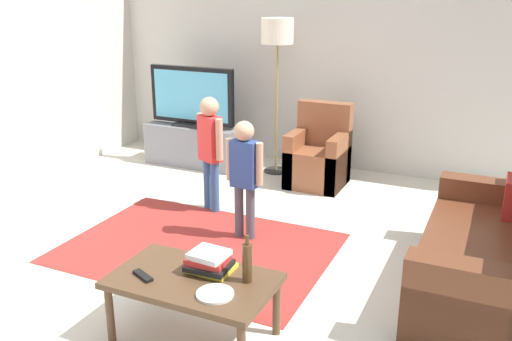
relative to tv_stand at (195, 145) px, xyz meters
The scene contains 15 objects.
ground 2.82m from the tv_stand, 54.88° to the right, with size 7.80×7.80×0.00m, color beige.
wall_back 2.08m from the tv_stand, 23.47° to the left, with size 6.00×0.12×2.70m, color silver.
area_rug 2.37m from the tv_stand, 58.75° to the right, with size 2.20×1.60×0.01m, color #9E2D28.
tv_stand is the anchor object (origin of this frame).
tv 0.60m from the tv_stand, 90.00° to the right, with size 1.10×0.28×0.71m.
couch 3.93m from the tv_stand, 27.01° to the right, with size 0.80×1.80×0.86m.
armchair 1.63m from the tv_stand, ahead, with size 0.60×0.60×0.90m.
floor_lamp 1.66m from the tv_stand, ahead, with size 0.36×0.36×1.78m.
child_near_tv 1.58m from the tv_stand, 53.09° to the right, with size 0.34×0.23×1.13m.
child_center 2.26m from the tv_stand, 48.04° to the right, with size 0.35×0.17×1.05m.
coffee_table 3.62m from the tv_stand, 59.36° to the right, with size 1.00×0.60×0.42m.
book_stack 3.56m from the tv_stand, 57.70° to the right, with size 0.28×0.26×0.14m.
bottle 3.72m from the tv_stand, 54.31° to the right, with size 0.06×0.06×0.30m.
tv_remote 3.60m from the tv_stand, 64.18° to the right, with size 0.17×0.05×0.02m, color black.
plate 3.84m from the tv_stand, 57.44° to the right, with size 0.22×0.22×0.02m.
Camera 1 is at (1.83, -3.37, 2.10)m, focal length 38.91 mm.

